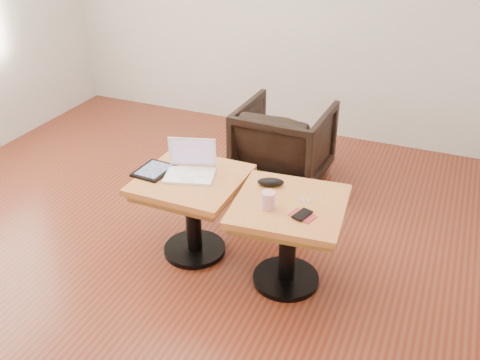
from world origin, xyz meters
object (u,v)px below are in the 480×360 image
at_px(side_table_right, 289,223).
at_px(striped_cup, 268,200).
at_px(armchair, 284,143).
at_px(side_table_left, 192,197).
at_px(laptop, 191,168).

distance_m(side_table_right, striped_cup, 0.23).
distance_m(striped_cup, armchair, 1.39).
bearing_deg(side_table_right, striped_cup, -138.89).
relative_size(side_table_left, laptop, 1.79).
bearing_deg(side_table_right, side_table_left, 170.36).
height_order(laptop, striped_cup, laptop).
bearing_deg(laptop, armchair, 62.22).
bearing_deg(laptop, striped_cup, -33.95).
relative_size(striped_cup, armchair, 0.14).
bearing_deg(striped_cup, armchair, 104.80).
bearing_deg(laptop, side_table_left, -76.91).
xyz_separation_m(side_table_right, laptop, (-0.67, 0.08, 0.18)).
xyz_separation_m(side_table_left, laptop, (-0.02, 0.03, 0.18)).
height_order(side_table_left, side_table_right, same).
relative_size(laptop, striped_cup, 3.49).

